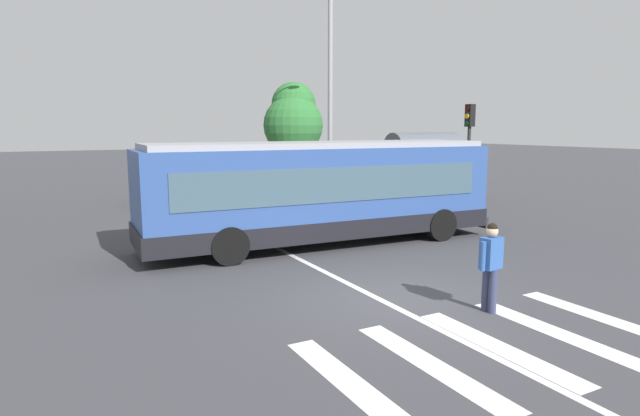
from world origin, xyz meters
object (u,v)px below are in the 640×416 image
(background_tree_right, at_px, (293,119))
(parked_car_champagne, at_px, (277,181))
(parked_car_black, at_px, (227,184))
(parked_car_teal, at_px, (167,187))
(bus_stop_shelter, at_px, (424,150))
(twin_arm_street_lamp, at_px, (330,61))
(pedestrian_crossing_street, at_px, (491,262))
(city_transit_bus, at_px, (321,192))
(traffic_light_far_corner, at_px, (469,140))

(background_tree_right, bearing_deg, parked_car_champagne, -139.03)
(parked_car_black, bearing_deg, parked_car_teal, 175.36)
(parked_car_black, height_order, bus_stop_shelter, bus_stop_shelter)
(parked_car_champagne, height_order, twin_arm_street_lamp, twin_arm_street_lamp)
(pedestrian_crossing_street, relative_size, parked_car_black, 0.38)
(parked_car_champagne, bearing_deg, bus_stop_shelter, -47.02)
(parked_car_teal, bearing_deg, city_transit_bus, -78.43)
(parked_car_champagne, bearing_deg, traffic_light_far_corner, -61.44)
(city_transit_bus, xyz_separation_m, twin_arm_street_lamp, (3.89, 6.40, 4.67))
(parked_car_black, height_order, background_tree_right, background_tree_right)
(parked_car_teal, bearing_deg, twin_arm_street_lamp, -36.09)
(bus_stop_shelter, bearing_deg, parked_car_champagne, 132.98)
(twin_arm_street_lamp, distance_m, background_tree_right, 6.75)
(parked_car_teal, distance_m, twin_arm_street_lamp, 9.34)
(city_transit_bus, distance_m, bus_stop_shelter, 10.30)
(bus_stop_shelter, bearing_deg, parked_car_teal, 154.49)
(parked_car_black, distance_m, bus_stop_shelter, 9.48)
(city_transit_bus, relative_size, background_tree_right, 1.82)
(parked_car_black, bearing_deg, twin_arm_street_lamp, -51.90)
(background_tree_right, bearing_deg, pedestrian_crossing_street, -104.67)
(city_transit_bus, height_order, parked_car_black, city_transit_bus)
(parked_car_champagne, height_order, background_tree_right, background_tree_right)
(pedestrian_crossing_street, distance_m, bus_stop_shelter, 15.10)
(city_transit_bus, bearing_deg, background_tree_right, 68.10)
(twin_arm_street_lamp, height_order, background_tree_right, twin_arm_street_lamp)
(bus_stop_shelter, height_order, twin_arm_street_lamp, twin_arm_street_lamp)
(pedestrian_crossing_street, distance_m, traffic_light_far_corner, 12.41)
(pedestrian_crossing_street, bearing_deg, parked_car_black, 88.19)
(twin_arm_street_lamp, bearing_deg, city_transit_bus, -121.28)
(background_tree_right, bearing_deg, traffic_light_far_corner, -73.02)
(bus_stop_shelter, height_order, background_tree_right, background_tree_right)
(traffic_light_far_corner, relative_size, bus_stop_shelter, 1.20)
(city_transit_bus, height_order, background_tree_right, background_tree_right)
(parked_car_teal, bearing_deg, parked_car_champagne, 3.43)
(city_transit_bus, xyz_separation_m, parked_car_champagne, (3.43, 11.19, -0.82))
(twin_arm_street_lamp, bearing_deg, parked_car_champagne, 95.47)
(city_transit_bus, bearing_deg, traffic_light_far_corner, 16.82)
(background_tree_right, bearing_deg, twin_arm_street_lamp, -100.81)
(parked_car_champagne, xyz_separation_m, background_tree_right, (1.65, 1.43, 3.14))
(parked_car_teal, xyz_separation_m, parked_car_champagne, (5.65, 0.34, 0.00))
(bus_stop_shelter, xyz_separation_m, background_tree_right, (-3.45, 6.89, 1.49))
(pedestrian_crossing_street, xyz_separation_m, bus_stop_shelter, (8.50, 12.40, 1.45))
(traffic_light_far_corner, bearing_deg, parked_car_champagne, 118.56)
(city_transit_bus, height_order, parked_car_champagne, city_transit_bus)
(parked_car_teal, height_order, twin_arm_street_lamp, twin_arm_street_lamp)
(parked_car_black, height_order, parked_car_champagne, same)
(parked_car_champagne, height_order, bus_stop_shelter, bus_stop_shelter)
(city_transit_bus, distance_m, parked_car_champagne, 11.73)
(parked_car_teal, xyz_separation_m, background_tree_right, (7.30, 1.77, 3.14))
(pedestrian_crossing_street, bearing_deg, background_tree_right, 75.33)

